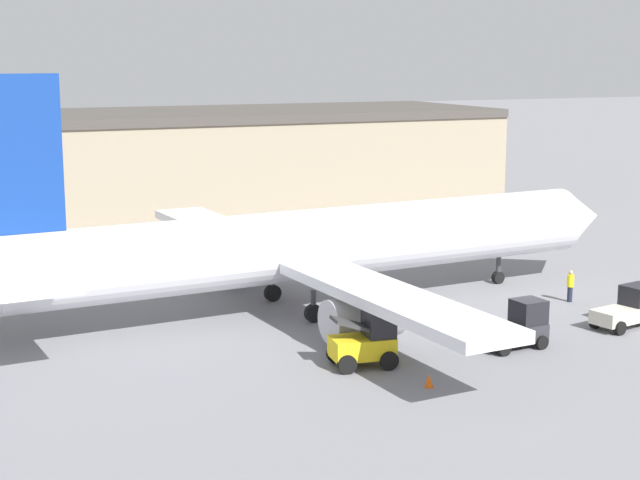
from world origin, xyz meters
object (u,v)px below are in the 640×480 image
Objects in this scene: airplane at (302,246)px; ground_crew_worker at (570,285)px; baggage_tug at (518,327)px; pushback_tug at (629,308)px; belt_loader_truck at (367,339)px; safety_cone_near at (429,381)px.

ground_crew_worker is (13.75, -4.18, -2.45)m from airplane.
pushback_tug is at bearing 1.66° from baggage_tug.
belt_loader_truck is 3.71m from safety_cone_near.
ground_crew_worker is 0.60× the size of belt_loader_truck.
baggage_tug reaches higher than pushback_tug.
baggage_tug is at bearing 175.21° from pushback_tug.
safety_cone_near is (-6.37, -3.10, -0.69)m from baggage_tug.
airplane is 9.97m from belt_loader_truck.
airplane is at bearing 62.93° from ground_crew_worker.
pushback_tug is at bearing 165.04° from ground_crew_worker.
airplane is 71.69× the size of safety_cone_near.
belt_loader_truck reaches higher than ground_crew_worker.
belt_loader_truck is (-7.42, 0.35, 0.19)m from baggage_tug.
ground_crew_worker is at bearing -21.28° from airplane.
belt_loader_truck reaches higher than pushback_tug.
ground_crew_worker is at bearing 33.81° from baggage_tug.
pushback_tug is at bearing -39.21° from airplane.
pushback_tug is 6.84× the size of safety_cone_near.
pushback_tug is (6.99, 0.74, -0.05)m from baggage_tug.
safety_cone_near is at bearing -174.80° from pushback_tug.
airplane is 13.79× the size of belt_loader_truck.
airplane is at bearing 117.96° from baggage_tug.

